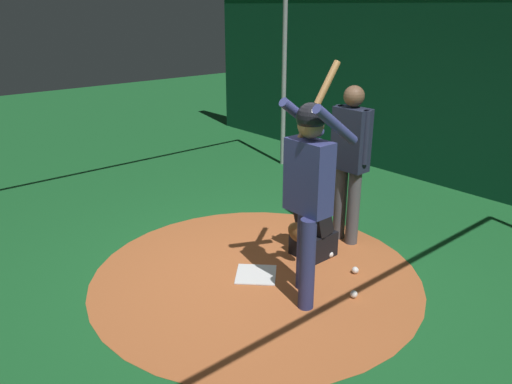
# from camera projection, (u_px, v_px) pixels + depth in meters

# --- Properties ---
(ground_plane) EXTENTS (27.67, 27.67, 0.00)m
(ground_plane) POSITION_uv_depth(u_px,v_px,m) (256.00, 275.00, 5.35)
(ground_plane) COLOR #195B28
(dirt_circle) EXTENTS (3.47, 3.47, 0.01)m
(dirt_circle) POSITION_uv_depth(u_px,v_px,m) (256.00, 275.00, 5.35)
(dirt_circle) COLOR #B76033
(dirt_circle) RESTS_ON ground
(home_plate) EXTENTS (0.59, 0.59, 0.01)m
(home_plate) POSITION_uv_depth(u_px,v_px,m) (256.00, 274.00, 5.34)
(home_plate) COLOR white
(home_plate) RESTS_ON dirt_circle
(batter) EXTENTS (0.68, 0.49, 2.24)m
(batter) POSITION_uv_depth(u_px,v_px,m) (309.00, 183.00, 4.55)
(batter) COLOR navy
(batter) RESTS_ON ground
(catcher) EXTENTS (0.58, 0.40, 0.97)m
(catcher) POSITION_uv_depth(u_px,v_px,m) (312.00, 225.00, 5.63)
(catcher) COLOR black
(catcher) RESTS_ON ground
(umpire) EXTENTS (0.24, 0.49, 1.88)m
(umpire) POSITION_uv_depth(u_px,v_px,m) (350.00, 156.00, 5.79)
(umpire) COLOR #4C4C51
(umpire) RESTS_ON ground
(back_wall) EXTENTS (0.22, 11.67, 3.16)m
(back_wall) POSITION_uv_depth(u_px,v_px,m) (473.00, 86.00, 7.34)
(back_wall) COLOR #0C3D26
(back_wall) RESTS_ON ground
(cage_frame) EXTENTS (6.05, 5.57, 3.14)m
(cage_frame) POSITION_uv_depth(u_px,v_px,m) (256.00, 63.00, 4.58)
(cage_frame) COLOR gray
(cage_frame) RESTS_ON ground
(baseball_0) EXTENTS (0.07, 0.07, 0.07)m
(baseball_0) POSITION_uv_depth(u_px,v_px,m) (354.00, 294.00, 4.92)
(baseball_0) COLOR white
(baseball_0) RESTS_ON dirt_circle
(baseball_1) EXTENTS (0.07, 0.07, 0.07)m
(baseball_1) POSITION_uv_depth(u_px,v_px,m) (330.00, 254.00, 5.71)
(baseball_1) COLOR white
(baseball_1) RESTS_ON dirt_circle
(baseball_2) EXTENTS (0.07, 0.07, 0.07)m
(baseball_2) POSITION_uv_depth(u_px,v_px,m) (355.00, 270.00, 5.37)
(baseball_2) COLOR white
(baseball_2) RESTS_ON dirt_circle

